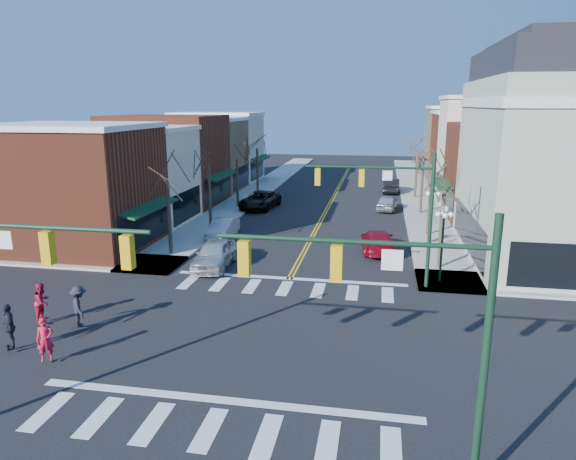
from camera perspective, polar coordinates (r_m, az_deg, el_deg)
The scene contains 34 objects.
ground at distance 21.90m, azimuth -3.44°, elevation -12.04°, with size 160.00×160.00×0.00m, color black.
sidewalk_left at distance 42.47m, azimuth -8.58°, elevation 0.79°, with size 3.50×70.00×0.15m, color #9E9B93.
sidewalk_right at distance 40.46m, azimuth 15.61°, elevation -0.23°, with size 3.50×70.00×0.15m, color #9E9B93.
bldg_left_brick_a at distance 37.35m, azimuth -22.82°, elevation 4.21°, with size 10.00×8.50×8.00m, color maroon.
bldg_left_stucco_a at distance 44.00m, azimuth -17.36°, elevation 5.64°, with size 10.00×7.00×7.50m, color beige.
bldg_left_brick_b at distance 51.12m, azimuth -13.29°, elevation 7.52°, with size 10.00×9.00×8.50m, color maroon.
bldg_left_tan at distance 58.77m, azimuth -10.08°, elevation 8.11°, with size 10.00×7.50×7.80m, color #957952.
bldg_left_stucco_b at distance 66.05m, azimuth -7.75°, elevation 8.98°, with size 10.00×8.00×8.20m, color beige.
bldg_right_brick_a at distance 46.48m, azimuth 23.65°, elevation 5.83°, with size 10.00×8.50×8.00m, color maroon.
bldg_right_stucco at distance 53.90m, azimuth 21.92°, elevation 8.01°, with size 10.00×7.00×10.00m, color beige.
bldg_right_brick_b at distance 61.31m, azimuth 20.50°, elevation 8.02°, with size 10.00×8.00×8.50m, color maroon.
bldg_right_tan at distance 69.15m, azimuth 19.39°, elevation 8.88°, with size 10.00×8.00×9.00m, color #957952.
traffic_mast_near_right at distance 12.71m, azimuth 13.14°, elevation -8.94°, with size 6.60×0.28×7.20m.
traffic_mast_far_right at distance 26.98m, azimuth 11.76°, elevation 3.21°, with size 6.60×0.28×7.20m.
lamppost_corner at distance 28.61m, azimuth 16.86°, elevation -0.08°, with size 0.36×0.36×4.33m.
lamppost_midblock at distance 34.93m, azimuth 15.72°, elevation 2.44°, with size 0.36×0.36×4.33m.
tree_left_a at distance 33.65m, azimuth -13.05°, elevation 1.17°, with size 0.24×0.24×4.76m, color #382B21.
tree_left_b at distance 40.94m, azimuth -8.69°, elevation 3.79°, with size 0.24×0.24×5.04m, color #382B21.
tree_left_c at distance 48.52m, azimuth -5.64°, elevation 5.15°, with size 0.24×0.24×4.55m, color #382B21.
tree_left_d at distance 56.16m, azimuth -3.42°, elevation 6.55°, with size 0.24×0.24×4.90m, color #382B21.
tree_right_a at distance 31.20m, azimuth 16.65°, elevation -0.17°, with size 0.24×0.24×4.62m, color #382B21.
tree_right_b at distance 38.93m, azimuth 15.46°, elevation 3.04°, with size 0.24×0.24×5.18m, color #382B21.
tree_right_c at distance 46.82m, azimuth 14.63°, elevation 4.63°, with size 0.24×0.24×4.83m, color #382B21.
tree_right_d at distance 54.71m, azimuth 14.05°, elevation 6.01°, with size 0.24×0.24×4.97m, color #382B21.
car_left_near at distance 30.97m, azimuth -8.19°, elevation -2.69°, with size 1.93×4.79×1.63m, color silver.
car_left_mid at distance 37.69m, azimuth -7.29°, elevation 0.14°, with size 1.47×4.22×1.39m, color silver.
car_left_far at distance 48.10m, azimuth -3.13°, elevation 3.34°, with size 2.66×5.77×1.60m, color black.
car_right_near at distance 34.46m, azimuth 9.96°, elevation -1.20°, with size 2.05×5.03×1.46m, color maroon.
car_right_mid at distance 48.08m, azimuth 10.97°, elevation 2.99°, with size 1.68×4.18×1.43m, color #BBBBC0.
car_right_far at distance 57.97m, azimuth 11.44°, elevation 4.87°, with size 1.66×4.75×1.56m, color black.
pedestrian_red_a at distance 21.58m, azimuth -25.37°, elevation -10.95°, with size 0.62×0.40×1.69m, color red.
pedestrian_red_b at distance 25.38m, azimuth -25.62°, elevation -7.21°, with size 0.85×0.66×1.75m, color red.
pedestrian_dark_a at distance 23.18m, azimuth -28.58°, elevation -9.37°, with size 1.09×0.45×1.86m, color #22222A.
pedestrian_dark_b at distance 24.10m, azimuth -22.20°, elevation -7.87°, with size 1.18×0.68×1.82m, color black.
Camera 1 is at (4.76, -19.13, 9.55)m, focal length 32.00 mm.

